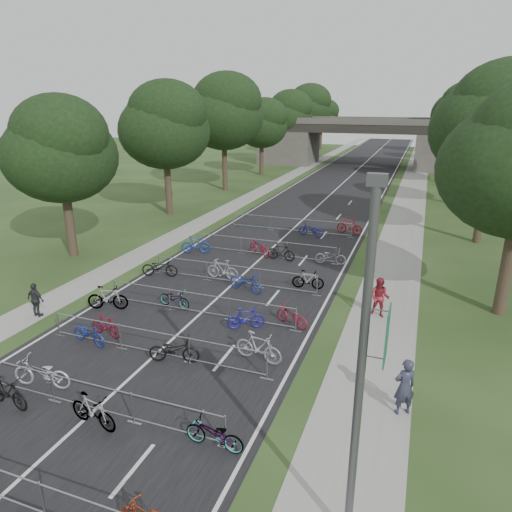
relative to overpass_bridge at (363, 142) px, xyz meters
The scene contains 50 objects.
road 15.41m from the overpass_bridge, 90.00° to the right, with size 11.00×140.00×0.01m, color black.
sidewalk_right 17.36m from the overpass_bridge, 61.93° to the right, with size 3.00×140.00×0.01m, color gray.
sidewalk_left 17.14m from the overpass_bridge, 116.57° to the right, with size 2.00×140.00×0.01m, color gray.
lane_markings 15.41m from the overpass_bridge, 90.00° to the right, with size 0.12×140.00×0.00m, color silver.
overpass_bridge is the anchor object (origin of this frame).
lamppost 63.55m from the overpass_bridge, 82.47° to the right, with size 0.61×0.65×8.21m.
tree_left_0 50.47m from the overpass_bridge, 103.07° to the right, with size 6.72×6.72×10.25m.
tree_left_1 38.97m from the overpass_bridge, 107.08° to the right, with size 7.56×7.56×11.53m.
tree_right_1 39.56m from the overpass_bridge, 70.53° to the right, with size 8.18×8.18×12.47m.
tree_left_2 27.92m from the overpass_bridge, 114.44° to the right, with size 8.40×8.40×12.81m.
tree_right_2 28.39m from the overpass_bridge, 62.40° to the right, with size 6.16×6.16×9.39m.
tree_left_3 17.59m from the overpass_bridge, 131.07° to the right, with size 6.72×6.72×10.25m.
tree_right_3 18.82m from the overpass_bridge, 44.93° to the right, with size 7.17×7.17×10.93m.
tree_left_4 12.05m from the overpass_bridge, behind, with size 7.56×7.56×11.53m.
tree_right_4 13.86m from the overpass_bridge, ahead, with size 8.18×8.18×12.47m.
tree_left_5 16.44m from the overpass_bridge, 136.20° to the left, with size 8.40×8.40×12.81m.
tree_right_5 17.23m from the overpass_bridge, 39.82° to the left, with size 6.16×6.16×9.39m.
tree_left_6 25.77m from the overpass_bridge, 116.43° to the left, with size 6.72×6.72×10.25m.
tree_right_6 26.62m from the overpass_bridge, 60.25° to the left, with size 7.17×7.17×10.93m.
barrier_row_1 61.47m from the overpass_bridge, 90.00° to the right, with size 9.70×0.08×1.10m.
barrier_row_2 57.88m from the overpass_bridge, 90.00° to the right, with size 9.70×0.08×1.10m.
barrier_row_3 54.08m from the overpass_bridge, 90.00° to the right, with size 9.70×0.08×1.10m.
barrier_row_4 50.09m from the overpass_bridge, 90.00° to the right, with size 9.70×0.08×1.10m.
barrier_row_5 45.10m from the overpass_bridge, 90.00° to the right, with size 9.70×0.08×1.10m.
barrier_row_6 39.11m from the overpass_bridge, 90.00° to the right, with size 9.70×0.08×1.10m.
bike_4 62.23m from the overpass_bridge, 92.50° to the right, with size 0.51×1.79×1.08m, color black.
bike_5 61.02m from the overpass_bridge, 92.34° to the right, with size 0.74×2.11×1.11m, color #BCBBC3.
bike_6 62.00m from the overpass_bridge, 89.55° to the right, with size 0.51×1.82×1.09m, color gray.
bike_7 61.74m from the overpass_bridge, 86.00° to the right, with size 0.63×1.80×0.95m, color gray.
bike_8 58.05m from the overpass_bridge, 92.93° to the right, with size 0.63×1.81×0.95m, color navy.
bike_9 57.28m from the overpass_bridge, 92.74° to the right, with size 0.46×1.63×0.98m, color maroon.
bike_10 58.00m from the overpass_bridge, 89.05° to the right, with size 0.67×1.93×1.02m, color black.
bike_11 56.96m from the overpass_bridge, 86.06° to the right, with size 0.55×1.95×1.17m, color #9B9CA2.
bike_12 55.19m from the overpass_bridge, 94.47° to the right, with size 0.55×1.95×1.17m, color gray.
bike_13 53.76m from the overpass_bridge, 91.58° to the right, with size 0.59×1.70×0.89m, color gray.
bike_14 54.65m from the overpass_bridge, 87.36° to the right, with size 0.47×1.65×0.99m, color #1F1C9A.
bike_15 53.81m from the overpass_bridge, 85.41° to the right, with size 0.61×1.75×0.92m, color maroon.
bike_16 50.63m from the overpass_bridge, 94.88° to the right, with size 0.71×2.04×1.07m, color black.
bike_17 49.63m from the overpass_bridge, 90.94° to the right, with size 0.53×1.88×1.13m, color #9D9CA3.
bike_18 50.77m from the overpass_bridge, 88.85° to the right, with size 0.71×2.03×1.07m, color navy.
bike_19 49.50m from the overpass_bridge, 85.41° to the right, with size 0.47×1.68×1.01m, color gray.
bike_20 46.27m from the overpass_bridge, 95.34° to the right, with size 0.54×1.90×1.14m, color navy.
bike_21 45.03m from the overpass_bridge, 90.37° to the right, with size 0.70×2.00×1.05m, color maroon.
bike_22 45.54m from the overpass_bridge, 88.37° to the right, with size 0.51×1.82×1.09m, color black.
bike_23 45.34m from the overpass_bridge, 84.55° to the right, with size 0.64×1.84×0.97m, color #ACABB3.
bike_26 39.81m from the overpass_bridge, 87.43° to the right, with size 0.69×1.97×1.03m, color #1B2399.
bike_27 38.40m from the overpass_bridge, 83.55° to the right, with size 0.56×2.00×1.20m, color maroon.
pedestrian_a 58.84m from the overpass_bridge, 81.00° to the right, with size 0.70×0.46×1.92m, color #2B2D41.
pedestrian_b 51.96m from the overpass_bridge, 81.39° to the right, with size 0.90×0.70×1.86m, color maroon.
pedestrian_c 57.16m from the overpass_bridge, 96.91° to the right, with size 0.95×0.40×1.62m, color #29292B.
Camera 1 is at (9.04, -5.97, 9.37)m, focal length 32.00 mm.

